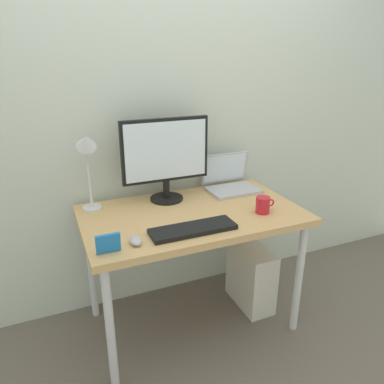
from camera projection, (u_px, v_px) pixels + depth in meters
ground_plane at (192, 321)px, 2.35m from camera, size 6.00×6.00×0.00m
back_wall at (165, 105)px, 2.26m from camera, size 4.40×0.04×2.60m
desk at (192, 223)px, 2.11m from camera, size 1.22×0.73×0.76m
monitor at (166, 155)px, 2.16m from camera, size 0.53×0.20×0.50m
laptop at (230, 181)px, 2.41m from camera, size 0.32×0.26×0.23m
desk_lamp at (87, 154)px, 1.98m from camera, size 0.11×0.16×0.47m
keyboard at (193, 229)px, 1.86m from camera, size 0.44×0.14×0.02m
mouse at (136, 241)px, 1.73m from camera, size 0.06×0.09×0.03m
coffee_mug at (263, 205)px, 2.06m from camera, size 0.11×0.08×0.09m
photo_frame at (108, 243)px, 1.64m from camera, size 0.11×0.03×0.09m
computer_tower at (251, 276)px, 2.45m from camera, size 0.18×0.36×0.42m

